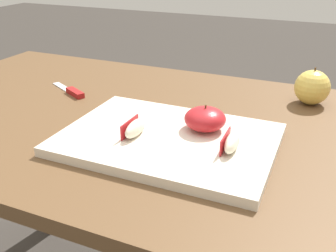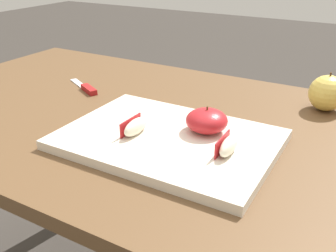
# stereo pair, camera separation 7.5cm
# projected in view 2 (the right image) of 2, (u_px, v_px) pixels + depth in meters

# --- Properties ---
(dining_table) EXTENTS (1.46, 0.76, 0.76)m
(dining_table) POSITION_uv_depth(u_px,v_px,m) (170.00, 161.00, 0.92)
(dining_table) COLOR brown
(dining_table) RESTS_ON ground_plane
(cutting_board) EXTENTS (0.42, 0.30, 0.02)m
(cutting_board) POSITION_uv_depth(u_px,v_px,m) (168.00, 139.00, 0.77)
(cutting_board) COLOR beige
(cutting_board) RESTS_ON dining_table
(apple_half_skin_up) EXTENTS (0.08, 0.08, 0.05)m
(apple_half_skin_up) POSITION_uv_depth(u_px,v_px,m) (207.00, 121.00, 0.77)
(apple_half_skin_up) COLOR #B21E23
(apple_half_skin_up) RESTS_ON cutting_board
(apple_wedge_near_knife) EXTENTS (0.03, 0.07, 0.03)m
(apple_wedge_near_knife) POSITION_uv_depth(u_px,v_px,m) (228.00, 146.00, 0.69)
(apple_wedge_near_knife) COLOR #F4EACC
(apple_wedge_near_knife) RESTS_ON cutting_board
(apple_wedge_left) EXTENTS (0.03, 0.07, 0.03)m
(apple_wedge_left) POSITION_uv_depth(u_px,v_px,m) (135.00, 126.00, 0.76)
(apple_wedge_left) COLOR #F4EACC
(apple_wedge_left) RESTS_ON cutting_board
(paring_knife) EXTENTS (0.15, 0.09, 0.01)m
(paring_knife) POSITION_uv_depth(u_px,v_px,m) (87.00, 88.00, 1.05)
(paring_knife) COLOR silver
(paring_knife) RESTS_ON dining_table
(whole_apple_golden) EXTENTS (0.09, 0.09, 0.09)m
(whole_apple_golden) POSITION_uv_depth(u_px,v_px,m) (327.00, 93.00, 0.91)
(whole_apple_golden) COLOR #DBBC51
(whole_apple_golden) RESTS_ON dining_table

